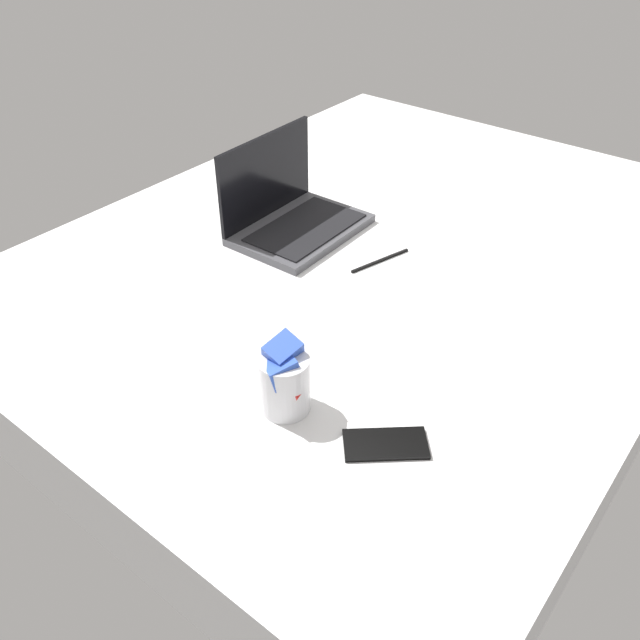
% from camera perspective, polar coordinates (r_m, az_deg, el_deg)
% --- Properties ---
extents(bed_mattress, '(1.80, 1.40, 0.18)m').
position_cam_1_polar(bed_mattress, '(1.70, 5.12, 3.80)').
color(bed_mattress, white).
rests_on(bed_mattress, ground).
extents(laptop, '(0.34, 0.24, 0.23)m').
position_cam_1_polar(laptop, '(1.70, -2.46, 9.01)').
color(laptop, '#4C4C51').
rests_on(laptop, bed_mattress).
extents(snack_cup, '(0.09, 0.09, 0.14)m').
position_cam_1_polar(snack_cup, '(1.15, -3.03, -5.20)').
color(snack_cup, silver).
rests_on(snack_cup, bed_mattress).
extents(cell_phone, '(0.14, 0.15, 0.01)m').
position_cam_1_polar(cell_phone, '(1.13, 5.61, -10.49)').
color(cell_phone, black).
rests_on(cell_phone, bed_mattress).
extents(charger_cable, '(0.17, 0.05, 0.01)m').
position_cam_1_polar(charger_cable, '(1.59, 5.16, 5.07)').
color(charger_cable, black).
rests_on(charger_cable, bed_mattress).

